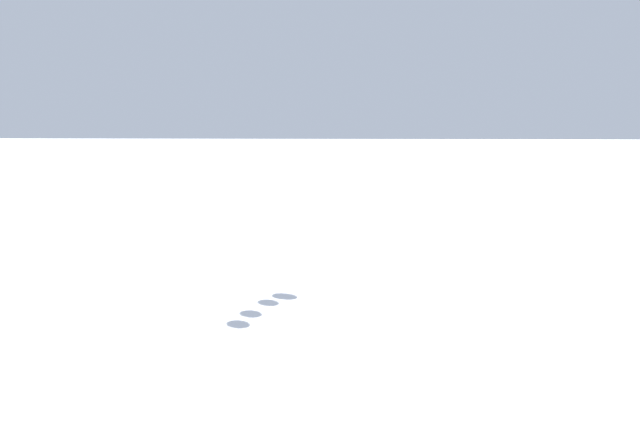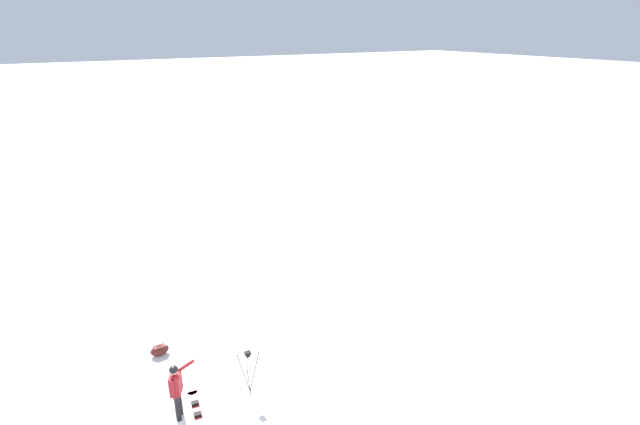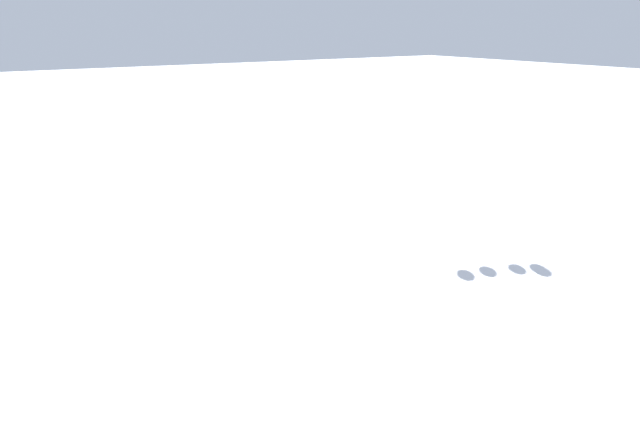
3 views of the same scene
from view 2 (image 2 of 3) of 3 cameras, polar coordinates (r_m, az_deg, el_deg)
name	(u,v)px [view 2 (image 2 of 3)]	position (r m, az deg, el deg)	size (l,w,h in m)	color
ground_plane	(187,419)	(14.12, -15.66, -22.83)	(300.00, 300.00, 0.00)	white
snowboarder	(176,386)	(13.58, -16.90, -19.38)	(0.47, 0.75, 1.68)	black
snowboard	(196,410)	(14.28, -14.63, -21.97)	(1.79, 0.49, 0.10)	#B23333
camera_tripod	(248,364)	(13.91, -8.63, -17.51)	(0.61, 0.60, 1.38)	#262628
gear_bag_small	(160,350)	(16.35, -18.72, -15.38)	(0.33, 0.58, 0.35)	#4C1E19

